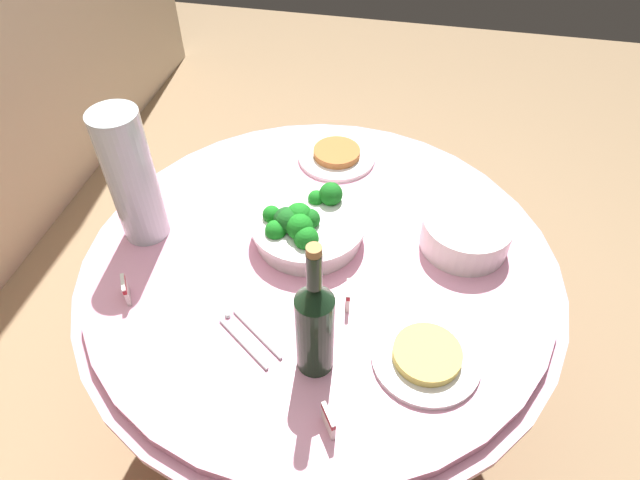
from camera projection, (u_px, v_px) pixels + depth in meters
ground_plane at (320, 404)px, 1.83m from camera, size 6.00×6.00×0.00m
buffet_table at (320, 341)px, 1.56m from camera, size 1.16×1.16×0.74m
broccoli_bowl at (305, 225)px, 1.31m from camera, size 0.28×0.28×0.11m
plate_stack at (465, 233)px, 1.30m from camera, size 0.21×0.21×0.08m
wine_bottle at (315, 324)px, 1.01m from camera, size 0.07×0.07×0.34m
decorative_fruit_vase at (134, 185)px, 1.25m from camera, size 0.11×0.11×0.34m
serving_tongs at (248, 337)px, 1.14m from camera, size 0.13×0.16×0.01m
food_plate_peanuts at (337, 155)px, 1.56m from camera, size 0.22×0.22×0.03m
food_plate_noodles at (426, 357)px, 1.09m from camera, size 0.22×0.22×0.03m
label_placard_front at (125, 289)px, 1.19m from camera, size 0.05×0.03×0.05m
label_placard_mid at (348, 294)px, 1.18m from camera, size 0.05×0.02×0.05m
label_placard_rear at (328, 420)px, 0.98m from camera, size 0.05×0.03×0.05m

